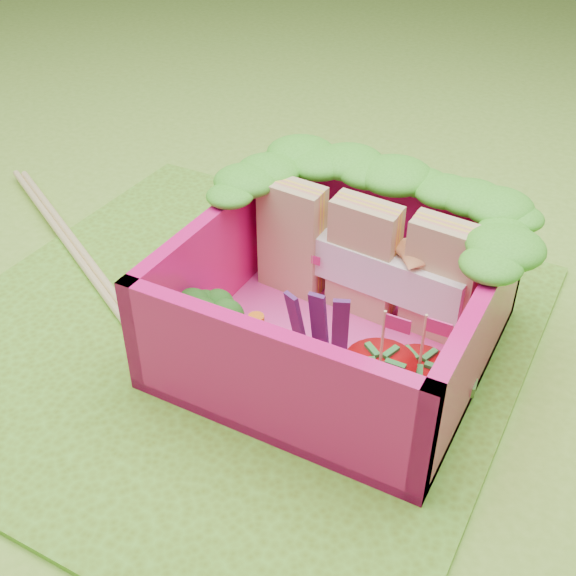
% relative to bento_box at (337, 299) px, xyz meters
% --- Properties ---
extents(ground, '(14.00, 14.00, 0.00)m').
position_rel_bento_box_xyz_m(ground, '(-0.49, -0.14, -0.31)').
color(ground, '#78AF31').
rests_on(ground, ground).
extents(placemat, '(2.60, 2.60, 0.03)m').
position_rel_bento_box_xyz_m(placemat, '(-0.49, -0.14, -0.29)').
color(placemat, '#639622').
rests_on(placemat, ground).
extents(bento_floor, '(1.30, 1.30, 0.05)m').
position_rel_bento_box_xyz_m(bento_floor, '(0.00, 0.00, -0.25)').
color(bento_floor, '#F13DA1').
rests_on(bento_floor, placemat).
extents(bento_box, '(1.30, 1.30, 0.55)m').
position_rel_bento_box_xyz_m(bento_box, '(0.00, 0.00, 0.00)').
color(bento_box, '#E4136E').
rests_on(bento_box, placemat).
extents(lettuce_ruffle, '(1.43, 0.77, 0.11)m').
position_rel_bento_box_xyz_m(lettuce_ruffle, '(-0.00, 0.47, 0.33)').
color(lettuce_ruffle, '#399B1C').
rests_on(lettuce_ruffle, bento_box).
extents(sandwich_stack, '(1.07, 0.26, 0.56)m').
position_rel_bento_box_xyz_m(sandwich_stack, '(0.01, 0.27, 0.05)').
color(sandwich_stack, tan).
rests_on(sandwich_stack, bento_floor).
extents(broccoli, '(0.34, 0.34, 0.25)m').
position_rel_bento_box_xyz_m(broccoli, '(-0.48, -0.31, -0.05)').
color(broccoli, '#5C9447').
rests_on(broccoli, bento_floor).
extents(carrot_sticks, '(0.10, 0.13, 0.24)m').
position_rel_bento_box_xyz_m(carrot_sticks, '(-0.26, -0.32, -0.11)').
color(carrot_sticks, orange).
rests_on(carrot_sticks, bento_floor).
extents(purple_wedges, '(0.24, 0.11, 0.38)m').
position_rel_bento_box_xyz_m(purple_wedges, '(-0.00, -0.18, -0.04)').
color(purple_wedges, '#431650').
rests_on(purple_wedges, bento_floor).
extents(strawberry_left, '(0.28, 0.28, 0.52)m').
position_rel_bento_box_xyz_m(strawberry_left, '(0.34, -0.34, -0.08)').
color(strawberry_left, red).
rests_on(strawberry_left, bento_floor).
extents(strawberry_right, '(0.24, 0.24, 0.48)m').
position_rel_bento_box_xyz_m(strawberry_right, '(0.46, -0.25, -0.10)').
color(strawberry_right, red).
rests_on(strawberry_right, bento_floor).
extents(snap_peas, '(0.86, 0.49, 0.05)m').
position_rel_bento_box_xyz_m(snap_peas, '(0.29, -0.25, -0.20)').
color(snap_peas, '#51C03C').
rests_on(snap_peas, bento_floor).
extents(chopsticks, '(2.20, 1.23, 0.04)m').
position_rel_bento_box_xyz_m(chopsticks, '(-1.45, -0.03, -0.25)').
color(chopsticks, '#DDC979').
rests_on(chopsticks, placemat).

